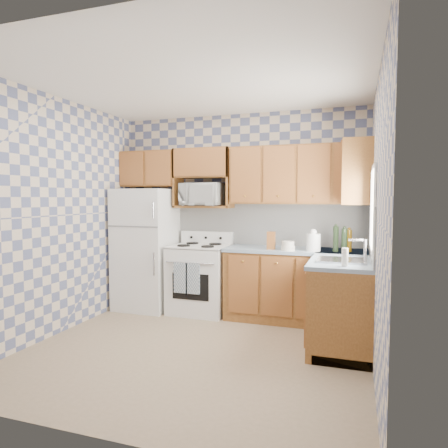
# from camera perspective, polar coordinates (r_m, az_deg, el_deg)

# --- Properties ---
(floor) EXTENTS (3.40, 3.40, 0.00)m
(floor) POSITION_cam_1_polar(r_m,az_deg,el_deg) (4.30, -3.97, -17.50)
(floor) COLOR #7F6B50
(floor) RESTS_ON ground
(back_wall) EXTENTS (3.40, 0.02, 2.70)m
(back_wall) POSITION_cam_1_polar(r_m,az_deg,el_deg) (5.52, 2.29, 1.59)
(back_wall) COLOR slate
(back_wall) RESTS_ON ground
(right_wall) EXTENTS (0.02, 3.20, 2.70)m
(right_wall) POSITION_cam_1_polar(r_m,az_deg,el_deg) (3.71, 20.97, 0.30)
(right_wall) COLOR slate
(right_wall) RESTS_ON ground
(backsplash_back) EXTENTS (2.60, 0.02, 0.56)m
(backsplash_back) POSITION_cam_1_polar(r_m,az_deg,el_deg) (5.43, 6.32, -0.05)
(backsplash_back) COLOR silver
(backsplash_back) RESTS_ON back_wall
(backsplash_right) EXTENTS (0.02, 1.60, 0.56)m
(backsplash_right) POSITION_cam_1_polar(r_m,az_deg,el_deg) (4.52, 20.35, -1.02)
(backsplash_right) COLOR silver
(backsplash_right) RESTS_ON right_wall
(refrigerator) EXTENTS (0.75, 0.70, 1.68)m
(refrigerator) POSITION_cam_1_polar(r_m,az_deg,el_deg) (5.74, -11.07, -3.51)
(refrigerator) COLOR silver
(refrigerator) RESTS_ON floor
(stove_body) EXTENTS (0.76, 0.65, 0.90)m
(stove_body) POSITION_cam_1_polar(r_m,az_deg,el_deg) (5.48, -3.47, -7.92)
(stove_body) COLOR silver
(stove_body) RESTS_ON floor
(cooktop) EXTENTS (0.76, 0.65, 0.02)m
(cooktop) POSITION_cam_1_polar(r_m,az_deg,el_deg) (5.41, -3.48, -3.19)
(cooktop) COLOR silver
(cooktop) RESTS_ON stove_body
(backguard) EXTENTS (0.76, 0.08, 0.17)m
(backguard) POSITION_cam_1_polar(r_m,az_deg,el_deg) (5.65, -2.45, -1.92)
(backguard) COLOR silver
(backguard) RESTS_ON cooktop
(dish_towel_left) EXTENTS (0.19, 0.02, 0.39)m
(dish_towel_left) POSITION_cam_1_polar(r_m,az_deg,el_deg) (5.20, -6.20, -7.63)
(dish_towel_left) COLOR navy
(dish_towel_left) RESTS_ON stove_body
(dish_towel_right) EXTENTS (0.19, 0.02, 0.39)m
(dish_towel_right) POSITION_cam_1_polar(r_m,az_deg,el_deg) (5.13, -4.49, -7.77)
(dish_towel_right) COLOR navy
(dish_towel_right) RESTS_ON stove_body
(base_cabinets_back) EXTENTS (1.75, 0.60, 0.88)m
(base_cabinets_back) POSITION_cam_1_polar(r_m,az_deg,el_deg) (5.18, 10.23, -8.78)
(base_cabinets_back) COLOR brown
(base_cabinets_back) RESTS_ON floor
(base_cabinets_right) EXTENTS (0.60, 1.60, 0.88)m
(base_cabinets_right) POSITION_cam_1_polar(r_m,az_deg,el_deg) (4.64, 16.50, -10.33)
(base_cabinets_right) COLOR brown
(base_cabinets_right) RESTS_ON floor
(countertop_back) EXTENTS (1.77, 0.63, 0.04)m
(countertop_back) POSITION_cam_1_polar(r_m,az_deg,el_deg) (5.09, 10.29, -3.73)
(countertop_back) COLOR slate
(countertop_back) RESTS_ON base_cabinets_back
(countertop_right) EXTENTS (0.63, 1.60, 0.04)m
(countertop_right) POSITION_cam_1_polar(r_m,az_deg,el_deg) (4.55, 16.54, -4.71)
(countertop_right) COLOR slate
(countertop_right) RESTS_ON base_cabinets_right
(upper_cabinets_back) EXTENTS (1.75, 0.33, 0.74)m
(upper_cabinets_back) POSITION_cam_1_polar(r_m,az_deg,el_deg) (5.20, 10.63, 6.91)
(upper_cabinets_back) COLOR brown
(upper_cabinets_back) RESTS_ON back_wall
(upper_cabinets_fridge) EXTENTS (0.82, 0.33, 0.50)m
(upper_cabinets_fridge) POSITION_cam_1_polar(r_m,az_deg,el_deg) (5.88, -10.45, 7.71)
(upper_cabinets_fridge) COLOR brown
(upper_cabinets_fridge) RESTS_ON back_wall
(upper_cabinets_right) EXTENTS (0.33, 0.70, 0.74)m
(upper_cabinets_right) POSITION_cam_1_polar(r_m,az_deg,el_deg) (4.96, 18.54, 6.93)
(upper_cabinets_right) COLOR brown
(upper_cabinets_right) RESTS_ON right_wall
(microwave_shelf) EXTENTS (0.80, 0.33, 0.03)m
(microwave_shelf) POSITION_cam_1_polar(r_m,az_deg,el_deg) (5.52, -2.89, 2.47)
(microwave_shelf) COLOR brown
(microwave_shelf) RESTS_ON back_wall
(microwave) EXTENTS (0.57, 0.40, 0.31)m
(microwave) POSITION_cam_1_polar(r_m,az_deg,el_deg) (5.46, -3.11, 4.23)
(microwave) COLOR silver
(microwave) RESTS_ON microwave_shelf
(sink) EXTENTS (0.48, 0.40, 0.03)m
(sink) POSITION_cam_1_polar(r_m,az_deg,el_deg) (4.20, 16.46, -5.06)
(sink) COLOR #B7B7BC
(sink) RESTS_ON countertop_right
(window) EXTENTS (0.02, 0.66, 0.86)m
(window) POSITION_cam_1_polar(r_m,az_deg,el_deg) (4.16, 20.52, 2.03)
(window) COLOR silver
(window) RESTS_ON right_wall
(bottle_0) EXTENTS (0.07, 0.07, 0.30)m
(bottle_0) POSITION_cam_1_polar(r_m,az_deg,el_deg) (4.92, 15.67, -2.07)
(bottle_0) COLOR black
(bottle_0) RESTS_ON countertop_back
(bottle_1) EXTENTS (0.07, 0.07, 0.28)m
(bottle_1) POSITION_cam_1_polar(r_m,az_deg,el_deg) (4.86, 16.81, -2.28)
(bottle_1) COLOR black
(bottle_1) RESTS_ON countertop_back
(bottle_2) EXTENTS (0.07, 0.07, 0.26)m
(bottle_2) POSITION_cam_1_polar(r_m,az_deg,el_deg) (4.96, 17.42, -2.29)
(bottle_2) COLOR #4F3607
(bottle_2) RESTS_ON countertop_back
(knife_block) EXTENTS (0.11, 0.11, 0.22)m
(knife_block) POSITION_cam_1_polar(r_m,az_deg,el_deg) (5.00, 6.75, -2.35)
(knife_block) COLOR brown
(knife_block) RESTS_ON countertop_back
(electric_kettle) EXTENTS (0.16, 0.16, 0.21)m
(electric_kettle) POSITION_cam_1_polar(r_m,az_deg,el_deg) (4.90, 12.66, -2.59)
(electric_kettle) COLOR silver
(electric_kettle) RESTS_ON countertop_back
(food_containers) EXTENTS (0.17, 0.17, 0.11)m
(food_containers) POSITION_cam_1_polar(r_m,az_deg,el_deg) (4.91, 9.13, -3.10)
(food_containers) COLOR beige
(food_containers) RESTS_ON countertop_back
(soap_bottle) EXTENTS (0.06, 0.06, 0.17)m
(soap_bottle) POSITION_cam_1_polar(r_m,az_deg,el_deg) (3.90, 16.89, -4.55)
(soap_bottle) COLOR beige
(soap_bottle) RESTS_ON countertop_right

